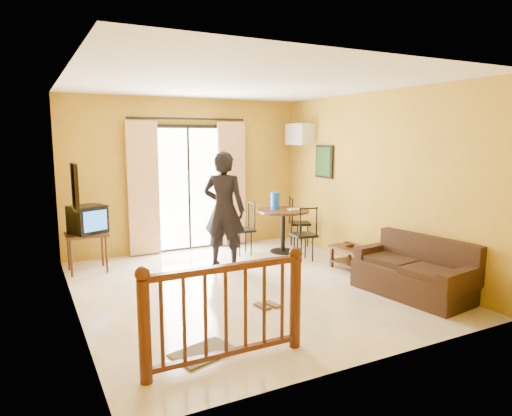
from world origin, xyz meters
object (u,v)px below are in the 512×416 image
dining_table (283,218)px  coffee_table (355,256)px  television (88,219)px  standing_person (224,210)px  sofa (415,274)px

dining_table → coffee_table: (0.40, -1.56, -0.39)m
dining_table → television: bearing=174.0°
coffee_table → standing_person: size_ratio=0.44×
coffee_table → sofa: bearing=-90.0°
dining_table → coffee_table: bearing=-75.6°
television → standing_person: standing_person is taller
television → sofa: bearing=-63.9°
dining_table → standing_person: 1.41m
television → sofa: television is taller
sofa → standing_person: (-1.73, 2.42, 0.65)m
television → dining_table: television is taller
coffee_table → sofa: (0.00, -1.23, 0.05)m
television → dining_table: 3.34m
coffee_table → sofa: sofa is taller
dining_table → coffee_table: 1.65m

